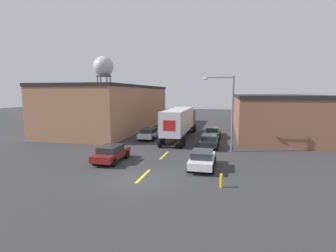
# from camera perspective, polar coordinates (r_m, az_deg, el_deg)

# --- Properties ---
(ground_plane) EXTENTS (160.00, 160.00, 0.00)m
(ground_plane) POSITION_cam_1_polar(r_m,az_deg,el_deg) (18.56, -6.20, -11.50)
(ground_plane) COLOR #333335
(road_centerline) EXTENTS (0.20, 16.12, 0.01)m
(road_centerline) POSITION_cam_1_polar(r_m,az_deg,el_deg) (25.26, -0.82, -6.38)
(road_centerline) COLOR yellow
(road_centerline) RESTS_ON ground_plane
(warehouse_left) EXTENTS (11.65, 26.96, 7.12)m
(warehouse_left) POSITION_cam_1_polar(r_m,az_deg,el_deg) (44.61, -11.85, 4.03)
(warehouse_left) COLOR #9E7051
(warehouse_left) RESTS_ON ground_plane
(warehouse_right) EXTENTS (11.85, 26.85, 5.65)m
(warehouse_right) POSITION_cam_1_polar(r_m,az_deg,el_deg) (43.10, 22.26, 2.55)
(warehouse_right) COLOR brown
(warehouse_right) RESTS_ON ground_plane
(semi_truck) EXTENTS (2.82, 14.88, 3.94)m
(semi_truck) POSITION_cam_1_polar(r_m,az_deg,el_deg) (34.42, 2.75, 1.26)
(semi_truck) COLOR black
(semi_truck) RESTS_ON ground_plane
(parked_car_left_far) EXTENTS (2.04, 4.44, 1.42)m
(parked_car_left_far) POSITION_cam_1_polar(r_m,az_deg,el_deg) (33.76, -4.12, -1.62)
(parked_car_left_far) COLOR silver
(parked_car_left_far) RESTS_ON ground_plane
(parked_car_right_near) EXTENTS (2.04, 4.44, 1.42)m
(parked_car_right_near) POSITION_cam_1_polar(r_m,az_deg,el_deg) (21.06, 7.45, -7.09)
(parked_car_right_near) COLOR silver
(parked_car_right_near) RESTS_ON ground_plane
(parked_car_right_mid) EXTENTS (2.04, 4.44, 1.42)m
(parked_car_right_mid) POSITION_cam_1_polar(r_m,az_deg,el_deg) (28.99, 8.97, -3.16)
(parked_car_right_mid) COLOR black
(parked_car_right_mid) RESTS_ON ground_plane
(parked_car_right_far) EXTENTS (2.04, 4.44, 1.42)m
(parked_car_right_far) POSITION_cam_1_polar(r_m,az_deg,el_deg) (35.38, 9.68, -1.30)
(parked_car_right_far) COLOR #2D5B38
(parked_car_right_far) RESTS_ON ground_plane
(parked_car_left_near) EXTENTS (2.04, 4.44, 1.42)m
(parked_car_left_near) POSITION_cam_1_polar(r_m,az_deg,el_deg) (23.34, -12.28, -5.78)
(parked_car_left_near) COLOR maroon
(parked_car_left_near) RESTS_ON ground_plane
(water_tower) EXTENTS (4.81, 4.81, 14.63)m
(water_tower) POSITION_cam_1_polar(r_m,az_deg,el_deg) (66.30, -13.87, 12.24)
(water_tower) COLOR #47474C
(water_tower) RESTS_ON ground_plane
(street_lamp) EXTENTS (3.14, 0.32, 7.62)m
(street_lamp) POSITION_cam_1_polar(r_m,az_deg,el_deg) (26.92, 13.02, 3.98)
(street_lamp) COLOR slate
(street_lamp) RESTS_ON ground_plane
(fire_hydrant) EXTENTS (0.22, 0.22, 0.91)m
(fire_hydrant) POSITION_cam_1_polar(r_m,az_deg,el_deg) (17.23, 11.56, -11.53)
(fire_hydrant) COLOR gold
(fire_hydrant) RESTS_ON ground_plane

